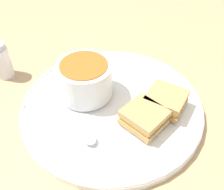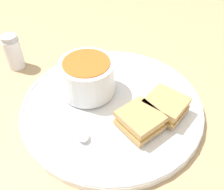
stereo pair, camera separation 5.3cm
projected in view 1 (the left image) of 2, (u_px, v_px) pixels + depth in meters
name	position (u px, v px, depth m)	size (l,w,h in m)	color
ground_plane	(112.00, 109.00, 0.56)	(2.40, 2.40, 0.00)	tan
plate	(112.00, 105.00, 0.55)	(0.38, 0.38, 0.02)	white
soup_bowl	(86.00, 78.00, 0.54)	(0.11, 0.11, 0.07)	white
spoon	(86.00, 135.00, 0.48)	(0.11, 0.06, 0.01)	silver
sandwich_half_near	(144.00, 117.00, 0.49)	(0.09, 0.08, 0.03)	tan
sandwich_half_far	(166.00, 100.00, 0.52)	(0.08, 0.07, 0.03)	tan
salt_shaker	(1.00, 61.00, 0.61)	(0.04, 0.04, 0.09)	silver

